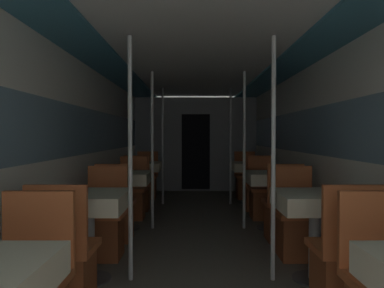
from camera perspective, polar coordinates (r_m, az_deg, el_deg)
The scene contains 28 objects.
wall_left at distance 4.63m, azimuth -16.36°, elevation -0.82°, with size 0.05×10.05×2.13m.
wall_right at distance 4.68m, azimuth 18.72°, elevation -0.81°, with size 0.05×10.05×2.13m.
ceiling_panel at distance 4.52m, azimuth 1.28°, elevation 12.86°, with size 2.81×10.05×0.07m.
bulkhead_far at distance 8.52m, azimuth 0.75°, elevation -0.06°, with size 2.75×0.09×2.13m.
dining_table_left_1 at distance 3.43m, azimuth -15.39°, elevation -9.19°, with size 0.66×0.66×0.76m.
chair_left_near_1 at distance 2.96m, azimuth -18.63°, elevation -17.83°, with size 0.42×0.42×0.94m.
chair_left_far_1 at distance 4.07m, azimuth -13.04°, elevation -12.46°, with size 0.42×0.42×0.94m.
support_pole_left_1 at distance 3.30m, azimuth -9.22°, elevation -2.19°, with size 0.04×0.04×2.13m.
dining_table_left_2 at distance 5.18m, azimuth -9.98°, elevation -5.60°, with size 0.66×0.66×0.76m.
chair_left_near_2 at distance 4.65m, azimuth -11.29°, elevation -10.71°, with size 0.42×0.42×0.94m.
chair_left_far_2 at distance 5.81m, azimuth -8.91°, elevation -8.27°, with size 0.42×0.42×0.94m.
support_pole_left_2 at distance 5.09m, azimuth -5.89°, elevation -0.95°, with size 0.04×0.04×2.13m.
dining_table_left_3 at distance 6.96m, azimuth -7.34°, elevation -3.82°, with size 0.66×0.66×0.76m.
chair_left_near_3 at distance 6.41m, azimuth -8.04°, elevation -7.37°, with size 0.42×0.42×0.94m.
chair_left_far_3 at distance 7.59m, azimuth -6.74°, elevation -6.01°, with size 0.42×0.42×0.94m.
support_pole_left_3 at distance 6.89m, azimuth -4.30°, elevation -0.35°, with size 0.04×0.04×2.13m.
dining_table_right_1 at distance 3.48m, azimuth 18.49°, elevation -9.06°, with size 0.66×0.66×0.76m.
chair_right_near_1 at distance 3.02m, azimuth 22.20°, elevation -17.49°, with size 0.42×0.42×0.94m.
chair_right_far_1 at distance 4.11m, azimuth 15.76°, elevation -12.34°, with size 0.42×0.42×0.94m.
support_pole_right_1 at distance 3.33m, azimuth 12.47°, elevation -2.17°, with size 0.04×0.04×2.13m.
dining_table_right_2 at distance 5.21m, azimuth 12.18°, elevation -5.57°, with size 0.66×0.66×0.76m.
chair_right_near_2 at distance 4.69m, azimuth 13.72°, elevation -10.63°, with size 0.42×0.42×0.94m.
chair_right_far_2 at distance 5.84m, azimuth 10.93°, elevation -8.23°, with size 0.42×0.42×0.94m.
support_pole_right_2 at distance 5.11m, azimuth 8.14°, elevation -0.94°, with size 0.04×0.04×2.13m.
dining_table_right_3 at distance 6.98m, azimuth 9.08°, elevation -3.81°, with size 0.66×0.66×0.76m.
chair_right_near_3 at distance 6.43m, azimuth 9.91°, elevation -7.34°, with size 0.42×0.42×0.94m.
chair_right_far_3 at distance 7.61m, azimuth 8.37°, elevation -5.99°, with size 0.42×0.42×0.94m.
support_pole_right_3 at distance 6.91m, azimuth 6.06°, elevation -0.35°, with size 0.04×0.04×2.13m.
Camera 1 is at (-0.09, -0.81, 1.26)m, focal length 35.00 mm.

